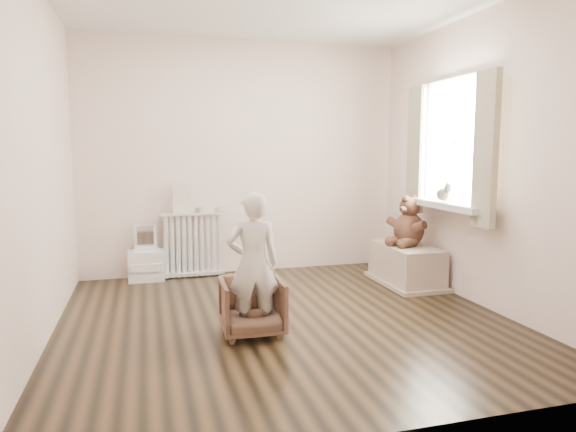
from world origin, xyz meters
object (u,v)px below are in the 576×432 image
object	(u,v)px
radiator	(193,242)
toy_bench	(406,265)
teddy_bear	(409,220)
armchair	(252,307)
plush_cat	(445,191)
child	(253,264)
toy_vanity	(146,255)

from	to	relation	value
radiator	toy_bench	bearing A→B (deg)	-23.33
teddy_bear	armchair	bearing A→B (deg)	-172.90
toy_bench	plush_cat	distance (m)	0.92
armchair	child	distance (m)	0.34
toy_bench	plush_cat	xyz separation A→B (m)	(0.14, -0.44, 0.80)
armchair	child	size ratio (longest dim) A/B	0.44
radiator	toy_vanity	size ratio (longest dim) A/B	1.22
toy_vanity	armchair	bearing A→B (deg)	-68.33
armchair	plush_cat	distance (m)	2.22
toy_vanity	toy_bench	xyz separation A→B (m)	(2.61, -0.88, -0.08)
toy_vanity	teddy_bear	size ratio (longest dim) A/B	1.14
armchair	plush_cat	bearing A→B (deg)	18.64
armchair	teddy_bear	world-z (taller)	teddy_bear
toy_vanity	teddy_bear	world-z (taller)	teddy_bear
armchair	teddy_bear	distance (m)	2.19
radiator	plush_cat	world-z (taller)	plush_cat
toy_bench	toy_vanity	bearing A→B (deg)	161.37
armchair	plush_cat	xyz separation A→B (m)	(1.99, 0.60, 0.79)
child	teddy_bear	distance (m)	2.16
child	armchair	bearing A→B (deg)	-88.04
radiator	toy_bench	xyz separation A→B (m)	(2.11, -0.91, -0.19)
toy_vanity	armchair	distance (m)	2.07
teddy_bear	plush_cat	size ratio (longest dim) A/B	2.29
child	toy_bench	distance (m)	2.18
child	toy_bench	xyz separation A→B (m)	(1.85, 1.09, -0.35)
radiator	armchair	size ratio (longest dim) A/B	1.51
child	toy_bench	world-z (taller)	child
plush_cat	radiator	bearing A→B (deg)	142.43
radiator	plush_cat	size ratio (longest dim) A/B	3.17
child	plush_cat	size ratio (longest dim) A/B	4.74
radiator	armchair	world-z (taller)	radiator
radiator	plush_cat	distance (m)	2.70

